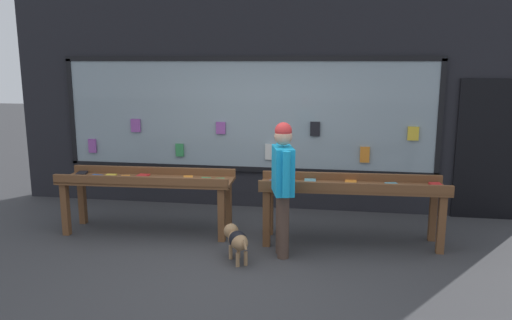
{
  "coord_description": "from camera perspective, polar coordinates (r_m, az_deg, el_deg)",
  "views": [
    {
      "loc": [
        1.17,
        -5.47,
        2.35
      ],
      "look_at": [
        0.16,
        0.66,
        1.11
      ],
      "focal_mm": 35.0,
      "sensor_mm": 36.0,
      "label": 1
    }
  ],
  "objects": [
    {
      "name": "display_table_right",
      "position": [
        6.55,
        10.92,
        -3.56
      ],
      "size": [
        2.39,
        0.73,
        0.88
      ],
      "color": "brown",
      "rests_on": "ground_plane"
    },
    {
      "name": "ground_plane",
      "position": [
        6.07,
        -2.59,
        -11.53
      ],
      "size": [
        40.0,
        40.0,
        0.0
      ],
      "primitive_type": "plane",
      "color": "#38383A"
    },
    {
      "name": "display_table_left",
      "position": [
        7.03,
        -12.33,
        -2.68
      ],
      "size": [
        2.39,
        0.77,
        0.86
      ],
      "color": "brown",
      "rests_on": "ground_plane"
    },
    {
      "name": "shopfront_facade",
      "position": [
        7.97,
        1.02,
        6.54
      ],
      "size": [
        8.25,
        0.29,
        3.43
      ],
      "color": "black",
      "rests_on": "ground_plane"
    },
    {
      "name": "person_browsing",
      "position": [
        5.97,
        3.09,
        -2.24
      ],
      "size": [
        0.32,
        0.64,
        1.65
      ],
      "rotation": [
        0.0,
        0.0,
        1.82
      ],
      "color": "#4C382D",
      "rests_on": "ground_plane"
    },
    {
      "name": "small_dog",
      "position": [
        5.99,
        -2.21,
        -9.03
      ],
      "size": [
        0.41,
        0.55,
        0.4
      ],
      "rotation": [
        0.0,
        0.0,
        2.12
      ],
      "color": "#99724C",
      "rests_on": "ground_plane"
    }
  ]
}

